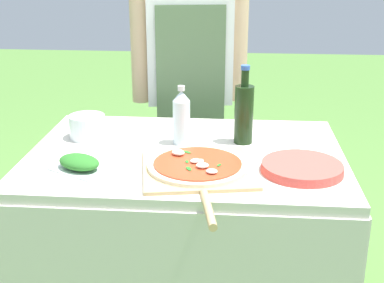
{
  "coord_description": "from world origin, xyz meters",
  "views": [
    {
      "loc": [
        0.17,
        -1.81,
        1.47
      ],
      "look_at": [
        0.02,
        0.0,
        0.8
      ],
      "focal_mm": 50.0,
      "sensor_mm": 36.0,
      "label": 1
    }
  ],
  "objects_px": {
    "prep_table": "(186,179)",
    "pizza_on_peel": "(198,168)",
    "water_bottle": "(181,117)",
    "oil_bottle": "(244,113)",
    "plate_stack": "(302,168)",
    "mixing_tub": "(87,127)",
    "person_cook": "(190,75)",
    "herb_container": "(79,163)"
  },
  "relations": [
    {
      "from": "prep_table",
      "to": "plate_stack",
      "type": "relative_size",
      "value": 4.21
    },
    {
      "from": "pizza_on_peel",
      "to": "mixing_tub",
      "type": "relative_size",
      "value": 4.37
    },
    {
      "from": "person_cook",
      "to": "herb_container",
      "type": "height_order",
      "value": "person_cook"
    },
    {
      "from": "pizza_on_peel",
      "to": "oil_bottle",
      "type": "bearing_deg",
      "value": 52.84
    },
    {
      "from": "person_cook",
      "to": "herb_container",
      "type": "relative_size",
      "value": 6.94
    },
    {
      "from": "prep_table",
      "to": "person_cook",
      "type": "distance_m",
      "value": 0.77
    },
    {
      "from": "herb_container",
      "to": "mixing_tub",
      "type": "height_order",
      "value": "mixing_tub"
    },
    {
      "from": "plate_stack",
      "to": "mixing_tub",
      "type": "bearing_deg",
      "value": 161.14
    },
    {
      "from": "prep_table",
      "to": "herb_container",
      "type": "xyz_separation_m",
      "value": [
        -0.34,
        -0.2,
        0.13
      ]
    },
    {
      "from": "prep_table",
      "to": "person_cook",
      "type": "relative_size",
      "value": 0.77
    },
    {
      "from": "person_cook",
      "to": "mixing_tub",
      "type": "bearing_deg",
      "value": 52.33
    },
    {
      "from": "person_cook",
      "to": "pizza_on_peel",
      "type": "relative_size",
      "value": 2.46
    },
    {
      "from": "person_cook",
      "to": "plate_stack",
      "type": "height_order",
      "value": "person_cook"
    },
    {
      "from": "oil_bottle",
      "to": "mixing_tub",
      "type": "relative_size",
      "value": 2.15
    },
    {
      "from": "prep_table",
      "to": "herb_container",
      "type": "relative_size",
      "value": 5.36
    },
    {
      "from": "pizza_on_peel",
      "to": "oil_bottle",
      "type": "height_order",
      "value": "oil_bottle"
    },
    {
      "from": "oil_bottle",
      "to": "prep_table",
      "type": "bearing_deg",
      "value": -150.75
    },
    {
      "from": "herb_container",
      "to": "prep_table",
      "type": "bearing_deg",
      "value": 30.36
    },
    {
      "from": "pizza_on_peel",
      "to": "mixing_tub",
      "type": "bearing_deg",
      "value": 136.42
    },
    {
      "from": "mixing_tub",
      "to": "oil_bottle",
      "type": "bearing_deg",
      "value": -0.3
    },
    {
      "from": "pizza_on_peel",
      "to": "herb_container",
      "type": "bearing_deg",
      "value": 172.58
    },
    {
      "from": "prep_table",
      "to": "plate_stack",
      "type": "xyz_separation_m",
      "value": [
        0.4,
        -0.15,
        0.12
      ]
    },
    {
      "from": "person_cook",
      "to": "pizza_on_peel",
      "type": "xyz_separation_m",
      "value": [
        0.11,
        -0.91,
        -0.1
      ]
    },
    {
      "from": "pizza_on_peel",
      "to": "water_bottle",
      "type": "height_order",
      "value": "water_bottle"
    },
    {
      "from": "oil_bottle",
      "to": "plate_stack",
      "type": "xyz_separation_m",
      "value": [
        0.19,
        -0.27,
        -0.1
      ]
    },
    {
      "from": "oil_bottle",
      "to": "mixing_tub",
      "type": "distance_m",
      "value": 0.61
    },
    {
      "from": "herb_container",
      "to": "mixing_tub",
      "type": "xyz_separation_m",
      "value": [
        -0.06,
        0.32,
        0.02
      ]
    },
    {
      "from": "oil_bottle",
      "to": "water_bottle",
      "type": "height_order",
      "value": "oil_bottle"
    },
    {
      "from": "herb_container",
      "to": "plate_stack",
      "type": "height_order",
      "value": "herb_container"
    },
    {
      "from": "prep_table",
      "to": "mixing_tub",
      "type": "relative_size",
      "value": 8.31
    },
    {
      "from": "water_bottle",
      "to": "prep_table",
      "type": "bearing_deg",
      "value": -74.06
    },
    {
      "from": "prep_table",
      "to": "pizza_on_peel",
      "type": "xyz_separation_m",
      "value": [
        0.06,
        -0.18,
        0.12
      ]
    },
    {
      "from": "oil_bottle",
      "to": "plate_stack",
      "type": "height_order",
      "value": "oil_bottle"
    },
    {
      "from": "person_cook",
      "to": "prep_table",
      "type": "bearing_deg",
      "value": 85.67
    },
    {
      "from": "prep_table",
      "to": "oil_bottle",
      "type": "bearing_deg",
      "value": 29.25
    },
    {
      "from": "prep_table",
      "to": "pizza_on_peel",
      "type": "relative_size",
      "value": 1.9
    },
    {
      "from": "prep_table",
      "to": "herb_container",
      "type": "height_order",
      "value": "herb_container"
    },
    {
      "from": "prep_table",
      "to": "pizza_on_peel",
      "type": "distance_m",
      "value": 0.22
    },
    {
      "from": "prep_table",
      "to": "water_bottle",
      "type": "height_order",
      "value": "water_bottle"
    },
    {
      "from": "water_bottle",
      "to": "mixing_tub",
      "type": "height_order",
      "value": "water_bottle"
    },
    {
      "from": "oil_bottle",
      "to": "plate_stack",
      "type": "distance_m",
      "value": 0.35
    },
    {
      "from": "water_bottle",
      "to": "plate_stack",
      "type": "distance_m",
      "value": 0.5
    }
  ]
}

